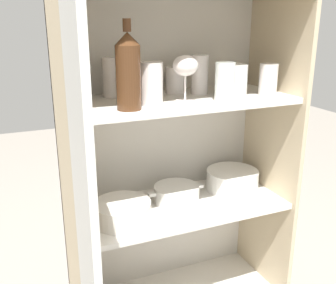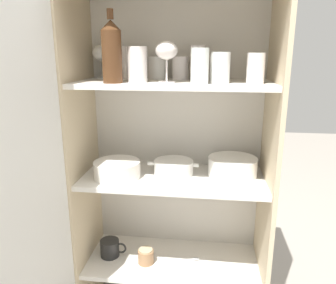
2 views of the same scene
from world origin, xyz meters
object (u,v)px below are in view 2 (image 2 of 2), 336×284
object	(u,v)px
casserole_dish	(173,167)
coffee_mug_primary	(110,248)
storage_jar	(146,256)
plate_stack_white	(232,167)
mixing_bowl_large	(117,169)
wine_bottle	(112,51)

from	to	relation	value
casserole_dish	coffee_mug_primary	bearing A→B (deg)	-173.53
casserole_dish	storage_jar	distance (m)	0.43
plate_stack_white	casserole_dish	distance (m)	0.26
storage_jar	mixing_bowl_large	bearing A→B (deg)	-178.69
wine_bottle	casserole_dish	xyz separation A→B (m)	(0.22, 0.13, -0.49)
wine_bottle	plate_stack_white	size ratio (longest dim) A/B	1.26
storage_jar	coffee_mug_primary	bearing A→B (deg)	169.35
casserole_dish	storage_jar	world-z (taller)	casserole_dish
mixing_bowl_large	storage_jar	size ratio (longest dim) A/B	2.75
mixing_bowl_large	plate_stack_white	bearing A→B (deg)	9.65
mixing_bowl_large	coffee_mug_primary	xyz separation A→B (m)	(-0.06, 0.04, -0.42)
plate_stack_white	coffee_mug_primary	bearing A→B (deg)	-175.11
wine_bottle	coffee_mug_primary	world-z (taller)	wine_bottle
mixing_bowl_large	coffee_mug_primary	bearing A→B (deg)	149.35
storage_jar	plate_stack_white	bearing A→B (deg)	12.21
mixing_bowl_large	casserole_dish	xyz separation A→B (m)	(0.23, 0.07, -0.01)
mixing_bowl_large	casserole_dish	distance (m)	0.24
wine_bottle	storage_jar	size ratio (longest dim) A/B	3.65
mixing_bowl_large	coffee_mug_primary	world-z (taller)	mixing_bowl_large
coffee_mug_primary	plate_stack_white	bearing A→B (deg)	4.89
mixing_bowl_large	storage_jar	xyz separation A→B (m)	(0.12, 0.00, -0.42)
coffee_mug_primary	storage_jar	world-z (taller)	coffee_mug_primary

